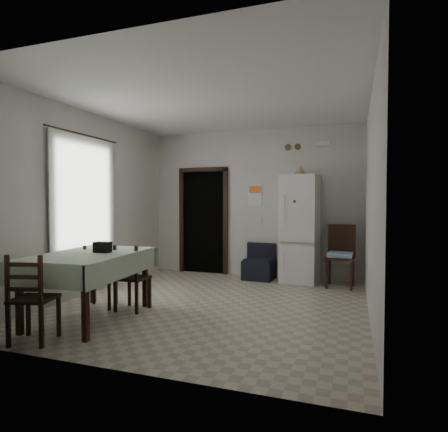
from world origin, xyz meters
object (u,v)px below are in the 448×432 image
(dining_table, at_px, (90,286))
(dining_chair_near_head, at_px, (34,297))
(navy_seat, at_px, (259,262))
(dining_chair_far_left, at_px, (101,276))
(fridge, at_px, (300,229))
(dining_chair_far_right, at_px, (133,277))
(corner_chair, at_px, (340,256))

(dining_table, relative_size, dining_chair_near_head, 1.70)
(navy_seat, distance_m, dining_chair_far_left, 3.04)
(fridge, height_order, dining_chair_near_head, fridge)
(dining_chair_near_head, bearing_deg, fridge, -135.18)
(navy_seat, distance_m, dining_table, 3.38)
(fridge, distance_m, dining_table, 3.81)
(fridge, xyz_separation_m, dining_chair_far_right, (-1.90, -2.55, -0.53))
(dining_chair_far_right, xyz_separation_m, dining_chair_near_head, (-0.32, -1.35, 0.02))
(corner_chair, relative_size, dining_table, 0.68)
(fridge, distance_m, navy_seat, 1.00)
(dining_chair_near_head, bearing_deg, dining_table, -108.00)
(fridge, xyz_separation_m, dining_table, (-2.19, -3.07, -0.56))
(fridge, xyz_separation_m, dining_chair_far_left, (-2.39, -2.57, -0.54))
(dining_chair_far_left, height_order, dining_chair_near_head, dining_chair_near_head)
(fridge, xyz_separation_m, corner_chair, (0.71, -0.20, -0.44))
(corner_chair, relative_size, dining_chair_near_head, 1.15)
(dining_chair_far_left, bearing_deg, dining_table, 93.96)
(dining_chair_far_left, relative_size, dining_chair_near_head, 0.94)
(dining_table, bearing_deg, dining_chair_near_head, -97.16)
(fridge, relative_size, dining_table, 1.23)
(navy_seat, xyz_separation_m, dining_chair_far_left, (-1.62, -2.57, 0.10))
(dining_table, relative_size, dining_chair_far_left, 1.80)
(dining_chair_far_left, bearing_deg, dining_chair_far_right, 164.33)
(fridge, height_order, dining_chair_far_right, fridge)
(dining_chair_far_left, bearing_deg, dining_chair_near_head, 78.54)
(navy_seat, xyz_separation_m, dining_chair_near_head, (-1.45, -3.89, 0.13))
(dining_chair_far_left, bearing_deg, corner_chair, -161.49)
(fridge, bearing_deg, dining_chair_far_left, -126.82)
(fridge, height_order, dining_table, fridge)
(corner_chair, relative_size, dining_chair_far_left, 1.22)
(dining_table, xyz_separation_m, dining_chair_far_right, (0.28, 0.52, 0.03))
(fridge, height_order, navy_seat, fridge)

